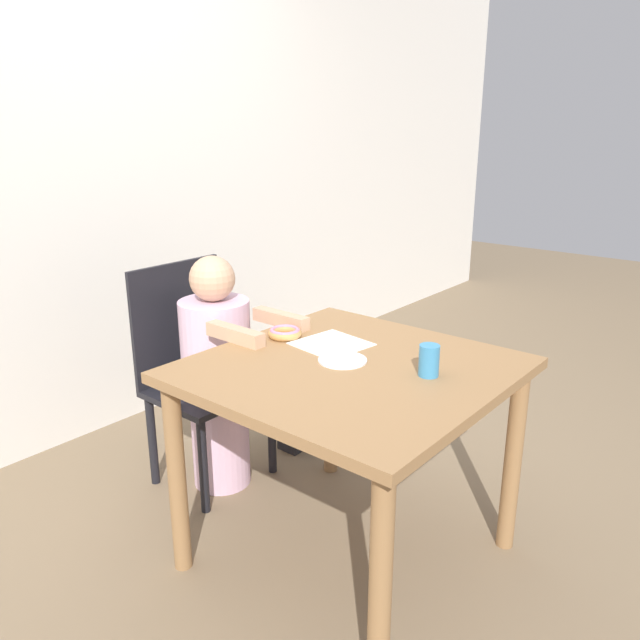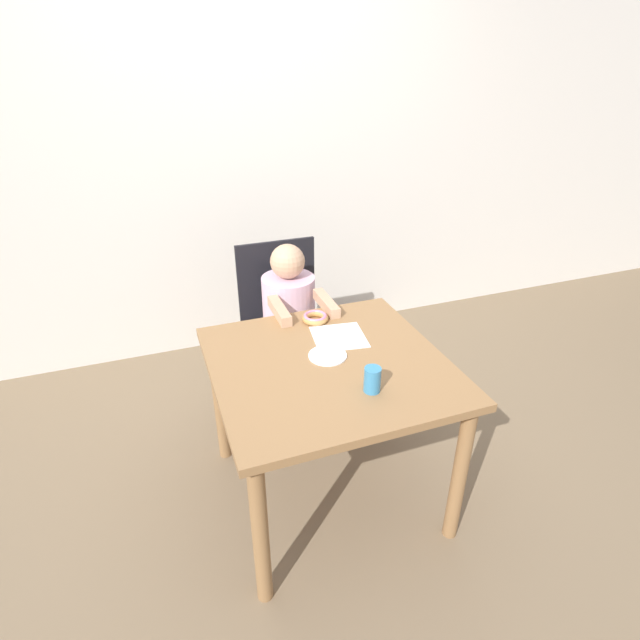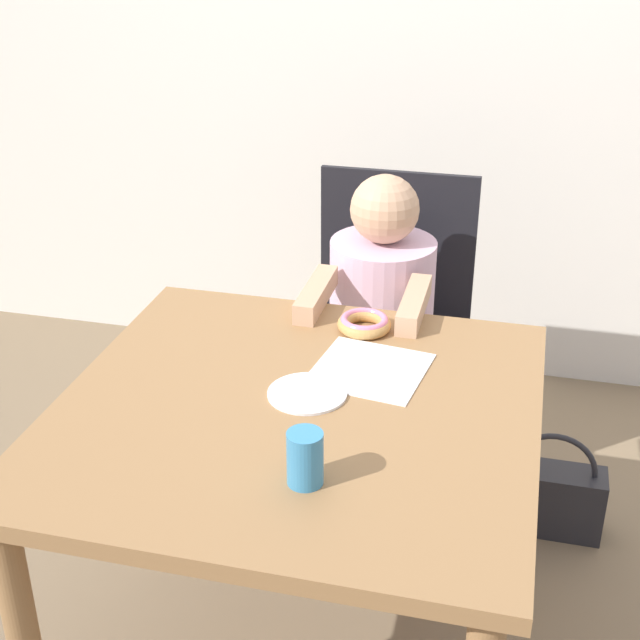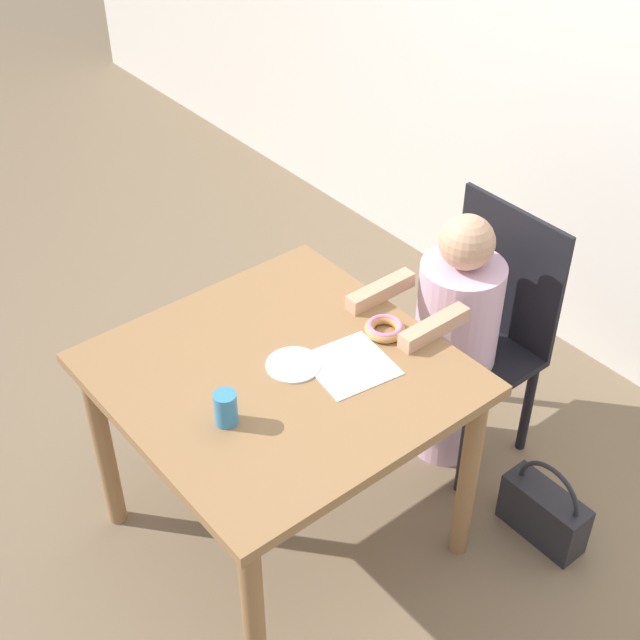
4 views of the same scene
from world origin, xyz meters
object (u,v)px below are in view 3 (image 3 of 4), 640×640
child_figure (380,351)px  donut (364,323)px  handbag (549,496)px  chair (387,334)px  cup (305,458)px

child_figure → donut: size_ratio=7.98×
handbag → chair: bearing=161.5°
chair → cup: chair is taller
cup → donut: bearing=91.5°
chair → donut: (0.02, -0.48, 0.27)m
child_figure → cup: (0.04, -0.94, 0.29)m
donut → handbag: (0.48, 0.31, -0.63)m
child_figure → handbag: bearing=-4.7°
donut → chair: bearing=92.6°
handbag → cup: 1.21m
donut → handbag: bearing=33.2°
child_figure → donut: 0.44m
chair → child_figure: size_ratio=0.94×
chair → child_figure: 0.13m
child_figure → handbag: 0.62m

